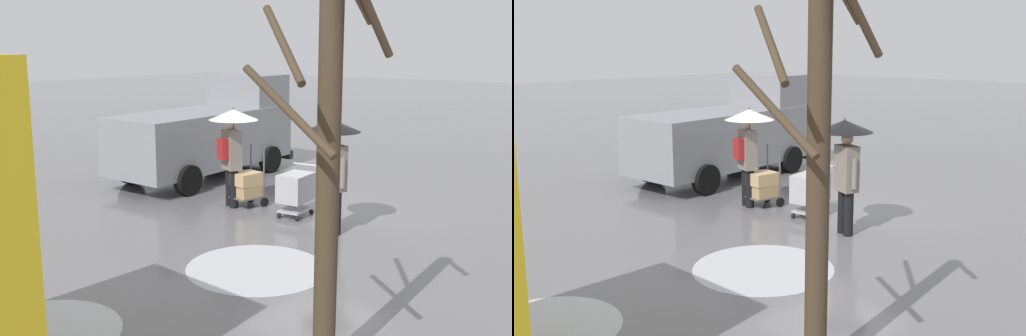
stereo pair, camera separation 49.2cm
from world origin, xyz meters
The scene contains 9 objects.
ground_plane centered at (0.00, 0.00, 0.00)m, with size 90.00×90.00×0.00m, color slate.
slush_patch_near_cluster centered at (-0.49, 6.68, 0.00)m, with size 1.96×1.96×0.01m, color silver.
slush_patch_under_van centered at (-1.09, 3.32, 0.00)m, with size 2.23×2.23×0.01m, color silver.
cargo_van_parked_right centered at (4.20, -1.02, 1.18)m, with size 2.42×5.44×2.60m.
shopping_cart_vendor centered at (0.20, 0.56, 0.57)m, with size 0.65×0.88×1.02m.
hand_dolly_boxes centered at (1.43, 0.66, 0.48)m, with size 0.62×0.78×1.32m.
pedestrian_pink_side centered at (-0.95, 1.00, 1.58)m, with size 1.04×1.04×2.15m.
pedestrian_black_side centered at (1.64, 0.89, 1.57)m, with size 1.04×1.04×2.15m.
bare_tree_near centered at (-3.62, 5.22, 2.22)m, with size 1.24×1.11×4.43m.
Camera 1 is at (-6.92, 10.19, 3.47)m, focal length 42.69 mm.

